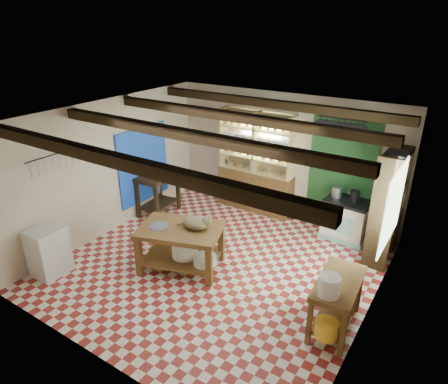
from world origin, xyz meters
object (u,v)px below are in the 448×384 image
Objects in this scene: stove at (346,219)px; white_cabinet at (49,251)px; work_table at (181,248)px; cat at (195,223)px; prep_table at (158,194)px; right_counter at (336,304)px.

white_cabinet is (-3.76, -3.83, 0.01)m from stove.
work_table is at bearing 36.22° from white_cabinet.
stove is 3.02m from cat.
white_cabinet is at bearing -130.45° from stove.
white_cabinet is at bearing -95.27° from prep_table.
right_counter is at bearing -31.21° from cat.
prep_table is at bearing 88.20° from white_cabinet.
right_counter reaches higher than work_table.
prep_table is at bearing 119.03° from cat.
work_table is 1.64× the size of stove.
prep_table reaches higher than white_cabinet.
cat reaches higher than right_counter.
cat is at bearing 11.31° from work_table.
cat is at bearing -37.13° from prep_table.
work_table is 3.04× the size of cat.
white_cabinet is at bearing -161.09° from work_table.
cat is (1.93, -1.22, 0.41)m from prep_table.
cat is (-2.45, 0.11, 0.48)m from right_counter.
stove is 5.36m from white_cabinet.
prep_table is (-3.74, -1.16, 0.05)m from stove.
work_table is at bearing 176.08° from right_counter.
cat reaches higher than work_table.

